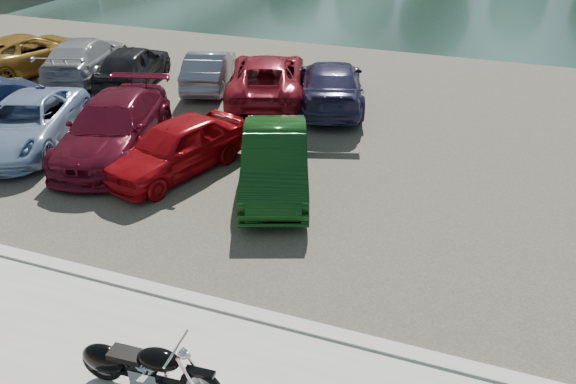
{
  "coord_description": "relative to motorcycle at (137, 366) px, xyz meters",
  "views": [
    {
      "loc": [
        3.64,
        -4.99,
        7.01
      ],
      "look_at": [
        0.15,
        4.73,
        1.1
      ],
      "focal_mm": 35.0,
      "sensor_mm": 36.0,
      "label": 1
    }
  ],
  "objects": [
    {
      "name": "car_6",
      "position": [
        -12.88,
        12.36,
        0.21
      ],
      "size": [
        3.74,
        5.74,
        1.47
      ],
      "primitive_type": "imported",
      "rotation": [
        0.0,
        0.0,
        2.88
      ],
      "color": "#B27E29",
      "rests_on": "parking_lot"
    },
    {
      "name": "motorcycle",
      "position": [
        0.0,
        0.0,
        0.0
      ],
      "size": [
        2.33,
        0.75,
        1.05
      ],
      "rotation": [
        0.0,
        0.0,
        0.06
      ],
      "color": "black",
      "rests_on": "promenade"
    },
    {
      "name": "car_4",
      "position": [
        -3.09,
        6.65,
        0.19
      ],
      "size": [
        2.91,
        4.5,
        1.43
      ],
      "primitive_type": "imported",
      "rotation": [
        0.0,
        0.0,
        -0.32
      ],
      "color": "#B00B13",
      "rests_on": "parking_lot"
    },
    {
      "name": "car_9",
      "position": [
        -5.36,
        13.1,
        0.15
      ],
      "size": [
        2.51,
        4.3,
        1.34
      ],
      "primitive_type": "imported",
      "rotation": [
        0.0,
        0.0,
        3.43
      ],
      "color": "slate",
      "rests_on": "parking_lot"
    },
    {
      "name": "car_11",
      "position": [
        -0.61,
        12.76,
        0.22
      ],
      "size": [
        3.48,
        5.53,
        1.49
      ],
      "primitive_type": "imported",
      "rotation": [
        0.0,
        0.0,
        3.43
      ],
      "color": "#29274B",
      "rests_on": "parking_lot"
    },
    {
      "name": "car_8",
      "position": [
        -8.13,
        12.35,
        0.22
      ],
      "size": [
        2.62,
        4.6,
        1.47
      ],
      "primitive_type": "imported",
      "rotation": [
        0.0,
        0.0,
        3.35
      ],
      "color": "black",
      "rests_on": "parking_lot"
    },
    {
      "name": "car_3",
      "position": [
        -5.31,
        7.1,
        0.25
      ],
      "size": [
        3.39,
        5.69,
        1.54
      ],
      "primitive_type": "imported",
      "rotation": [
        0.0,
        0.0,
        0.25
      ],
      "color": "#5B0D20",
      "rests_on": "parking_lot"
    },
    {
      "name": "car_5",
      "position": [
        -0.34,
        6.71,
        0.22
      ],
      "size": [
        3.04,
        4.78,
        1.49
      ],
      "primitive_type": "imported",
      "rotation": [
        0.0,
        0.0,
        0.35
      ],
      "color": "#103B12",
      "rests_on": "parking_lot"
    },
    {
      "name": "parking_lot",
      "position": [
        0.53,
        11.1,
        -0.54
      ],
      "size": [
        60.0,
        18.0,
        0.04
      ],
      "primitive_type": "cube",
      "color": "#3D3931",
      "rests_on": "ground"
    },
    {
      "name": "car_7",
      "position": [
        -10.41,
        12.57,
        0.23
      ],
      "size": [
        3.53,
        5.54,
        1.5
      ],
      "primitive_type": "imported",
      "rotation": [
        0.0,
        0.0,
        3.44
      ],
      "color": "#9E9EA6",
      "rests_on": "parking_lot"
    },
    {
      "name": "kerb",
      "position": [
        0.53,
        2.1,
        -0.49
      ],
      "size": [
        60.0,
        0.3,
        0.14
      ],
      "primitive_type": "cube",
      "color": "#B6B2AB",
      "rests_on": "ground"
    },
    {
      "name": "car_2",
      "position": [
        -7.96,
        6.65,
        0.17
      ],
      "size": [
        3.83,
        5.49,
        1.39
      ],
      "primitive_type": "imported",
      "rotation": [
        0.0,
        0.0,
        0.34
      ],
      "color": "#8FA9D1",
      "rests_on": "parking_lot"
    },
    {
      "name": "car_10",
      "position": [
        -2.91,
        12.66,
        0.24
      ],
      "size": [
        4.13,
        5.99,
        1.52
      ],
      "primitive_type": "imported",
      "rotation": [
        0.0,
        0.0,
        3.46
      ],
      "color": "maroon",
      "rests_on": "parking_lot"
    }
  ]
}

